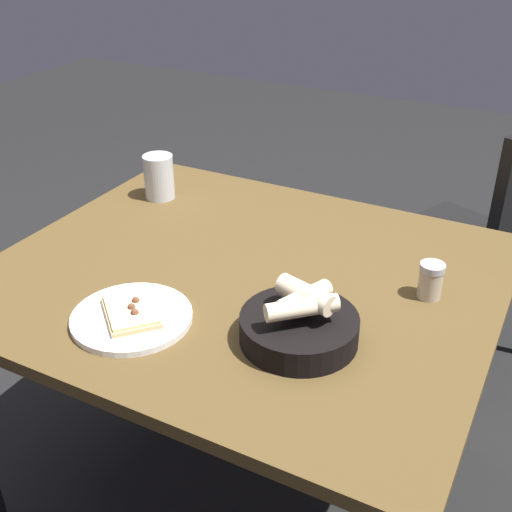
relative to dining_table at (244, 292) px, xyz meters
The scene contains 7 objects.
ground 0.65m from the dining_table, ahead, with size 8.00×8.00×0.00m, color black.
dining_table is the anchor object (origin of this frame).
pizza_plate 0.30m from the dining_table, 158.78° to the left, with size 0.25×0.25×0.04m.
bread_basket 0.30m from the dining_table, 128.58° to the right, with size 0.23×0.23×0.12m.
beer_glass 0.49m from the dining_table, 58.26° to the left, with size 0.08×0.08×0.12m.
pepper_shaker 0.42m from the dining_table, 77.29° to the right, with size 0.05×0.05×0.08m.
chair_near 0.95m from the dining_table, 26.89° to the right, with size 0.57×0.57×0.90m.
Camera 1 is at (-1.10, -0.61, 1.46)m, focal length 44.88 mm.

